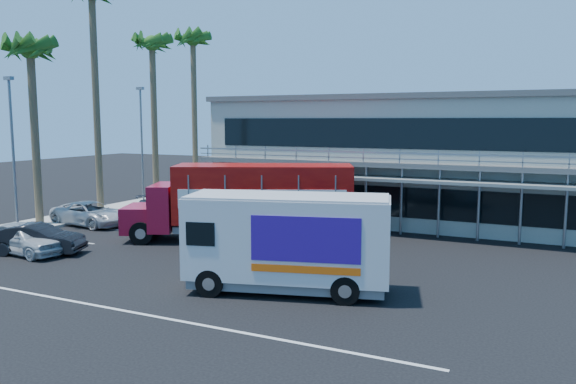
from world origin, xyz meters
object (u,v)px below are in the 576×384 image
at_px(red_truck, 248,199).
at_px(white_van, 287,241).
at_px(parked_car_b, 37,239).
at_px(parked_car_a, 26,238).

height_order(red_truck, white_van, red_truck).
bearing_deg(red_truck, parked_car_b, -161.11).
bearing_deg(parked_car_a, parked_car_b, -60.01).
bearing_deg(parked_car_b, parked_car_a, 93.64).
relative_size(parked_car_a, parked_car_b, 1.05).
bearing_deg(white_van, red_truck, 113.28).
bearing_deg(red_truck, parked_car_a, -161.98).
distance_m(white_van, parked_car_b, 12.43).
bearing_deg(white_van, parked_car_a, 164.78).
relative_size(white_van, parked_car_a, 1.72).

